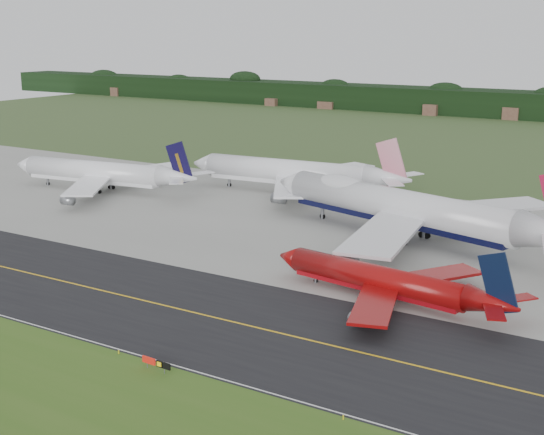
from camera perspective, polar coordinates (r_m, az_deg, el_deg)
The scene contains 13 objects.
ground at distance 113.95m, azimuth -4.23°, elevation -6.64°, with size 600.00×600.00×0.00m, color #344B23.
grass_verge at distance 90.45m, azimuth -17.65°, elevation -13.02°, with size 400.00×30.00×0.01m, color #375C1B.
taxiway at distance 110.95m, azimuth -5.45°, elevation -7.24°, with size 400.00×32.00×0.02m, color black.
apron at distance 156.11m, azimuth 6.77°, elevation -0.98°, with size 400.00×78.00×0.01m, color gray.
taxiway_centreline at distance 110.95m, azimuth -5.45°, elevation -7.23°, with size 400.00×0.40×0.00m, color gold.
taxiway_edge_line at distance 100.02m, azimuth -10.87°, elevation -9.88°, with size 400.00×0.25×0.00m, color silver.
jet_ba_747 at distance 148.97m, azimuth 10.18°, elevation 0.66°, with size 72.24×58.57×18.46m.
jet_red_737 at distance 115.66m, azimuth 8.78°, elevation -4.83°, with size 41.40×33.46×11.18m.
jet_navy_gold at distance 196.53m, azimuth -12.58°, elevation 3.28°, with size 54.88×47.41×14.16m.
jet_star_tail at distance 188.62m, azimuth 1.88°, elevation 3.35°, with size 59.54×49.65×15.70m.
taxiway_sign at distance 93.82m, azimuth -8.72°, elevation -10.77°, with size 4.46×0.38×1.48m.
edge_marker_center at distance 99.56m, azimuth -11.47°, elevation -9.89°, with size 0.16×0.16×0.50m, color yellow.
edge_marker_right at distance 83.03m, azimuth 5.39°, elevation -14.75°, with size 0.16×0.16×0.50m, color yellow.
Camera 1 is at (62.91, -86.13, 40.11)m, focal length 50.00 mm.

